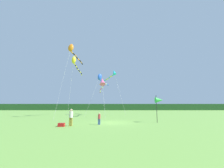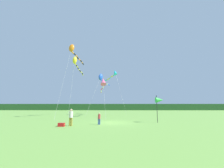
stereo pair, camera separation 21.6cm
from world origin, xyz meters
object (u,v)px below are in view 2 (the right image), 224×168
(person_child, at_px, (99,118))
(kite_rainbow, at_px, (103,82))
(person_adult, at_px, (71,116))
(kite_orange, at_px, (73,50))
(kite_blue, at_px, (101,78))
(banner_flag_pole, at_px, (159,100))
(kite_cyan, at_px, (113,75))
(kite_yellow, at_px, (76,62))
(cooler_box, at_px, (61,125))

(person_child, height_order, kite_rainbow, kite_rainbow)
(person_adult, height_order, kite_orange, kite_orange)
(kite_orange, distance_m, kite_blue, 8.38)
(banner_flag_pole, distance_m, kite_blue, 15.80)
(banner_flag_pole, height_order, kite_orange, kite_orange)
(person_child, height_order, banner_flag_pole, banner_flag_pole)
(person_adult, distance_m, kite_cyan, 19.12)
(banner_flag_pole, height_order, kite_yellow, kite_yellow)
(kite_cyan, relative_size, kite_rainbow, 1.16)
(kite_cyan, xyz_separation_m, kite_orange, (-6.92, -7.57, 2.76))
(kite_rainbow, bearing_deg, person_adult, -101.31)
(kite_cyan, bearing_deg, banner_flag_pole, -67.83)
(person_adult, height_order, kite_yellow, kite_yellow)
(kite_rainbow, bearing_deg, person_child, -87.68)
(person_adult, xyz_separation_m, kite_cyan, (3.96, 16.94, 7.93))
(kite_rainbow, bearing_deg, cooler_box, -104.62)
(cooler_box, relative_size, banner_flag_pole, 0.18)
(person_adult, relative_size, kite_blue, 0.19)
(banner_flag_pole, xyz_separation_m, kite_blue, (-8.16, 12.49, 5.21))
(person_adult, xyz_separation_m, banner_flag_pole, (9.71, 2.85, 1.68))
(person_child, xyz_separation_m, kite_orange, (-5.64, 8.26, 10.93))
(kite_blue, bearing_deg, person_child, -85.45)
(cooler_box, bearing_deg, person_adult, 24.30)
(person_child, relative_size, banner_flag_pole, 0.38)
(person_child, bearing_deg, kite_rainbow, 92.32)
(banner_flag_pole, relative_size, kite_blue, 0.37)
(kite_orange, height_order, kite_rainbow, kite_orange)
(person_adult, height_order, cooler_box, person_adult)
(kite_blue, height_order, kite_rainbow, kite_blue)
(banner_flag_pole, height_order, kite_blue, kite_blue)
(cooler_box, distance_m, kite_blue, 17.62)
(kite_yellow, xyz_separation_m, kite_rainbow, (5.61, -1.47, -4.33))
(banner_flag_pole, xyz_separation_m, kite_rainbow, (-7.44, 8.49, 3.58))
(banner_flag_pole, height_order, kite_rainbow, kite_rainbow)
(kite_orange, bearing_deg, kite_yellow, 96.54)
(kite_cyan, xyz_separation_m, kite_blue, (-2.41, -1.60, -1.03))
(kite_yellow, bearing_deg, person_child, -62.72)
(kite_rainbow, bearing_deg, kite_cyan, 73.17)
(cooler_box, xyz_separation_m, banner_flag_pole, (10.49, 3.20, 2.44))
(kite_orange, bearing_deg, kite_rainbow, 20.61)
(banner_flag_pole, relative_size, kite_rainbow, 0.38)
(person_adult, relative_size, cooler_box, 2.82)
(kite_blue, bearing_deg, kite_rainbow, -79.85)
(kite_blue, xyz_separation_m, kite_rainbow, (0.72, -4.00, -1.63))
(banner_flag_pole, height_order, kite_cyan, kite_cyan)
(kite_cyan, xyz_separation_m, kite_yellow, (-7.31, -4.13, 1.67))
(person_child, xyz_separation_m, banner_flag_pole, (7.02, 1.73, 1.93))
(kite_orange, relative_size, kite_yellow, 1.09)
(person_child, distance_m, kite_rainbow, 11.62)
(kite_cyan, bearing_deg, kite_blue, -146.41)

